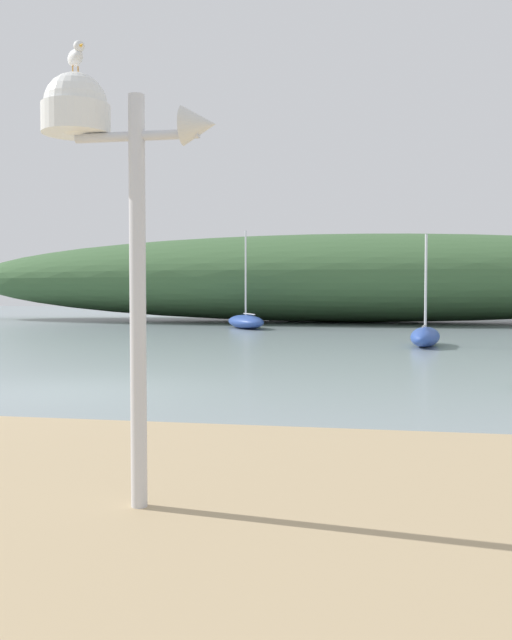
% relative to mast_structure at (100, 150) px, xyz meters
% --- Properties ---
extents(ground_plane, '(120.00, 120.00, 0.00)m').
position_rel_mast_structure_xyz_m(ground_plane, '(-3.37, 6.70, -2.83)').
color(ground_plane, gray).
extents(distant_hill, '(45.37, 11.35, 4.92)m').
position_rel_mast_structure_xyz_m(distant_hill, '(-0.37, 34.78, -0.37)').
color(distant_hill, '#3D6038').
rests_on(distant_hill, ground).
extents(mast_structure, '(1.31, 0.50, 3.19)m').
position_rel_mast_structure_xyz_m(mast_structure, '(0.00, 0.00, 0.00)').
color(mast_structure, silver).
rests_on(mast_structure, beach_sand).
extents(seagull_on_radar, '(0.23, 0.24, 0.21)m').
position_rel_mast_structure_xyz_m(seagull_on_radar, '(-0.17, -0.01, 0.69)').
color(seagull_on_radar, orange).
rests_on(seagull_on_radar, mast_structure).
extents(sailboat_off_point, '(1.26, 3.08, 3.56)m').
position_rel_mast_structure_xyz_m(sailboat_off_point, '(3.35, 17.87, -2.50)').
color(sailboat_off_point, '#2D4C9E').
rests_on(sailboat_off_point, ground).
extents(sailboat_far_left, '(2.86, 3.70, 4.54)m').
position_rel_mast_structure_xyz_m(sailboat_far_left, '(-4.29, 26.89, -2.49)').
color(sailboat_far_left, '#2D4C9E').
rests_on(sailboat_far_left, ground).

